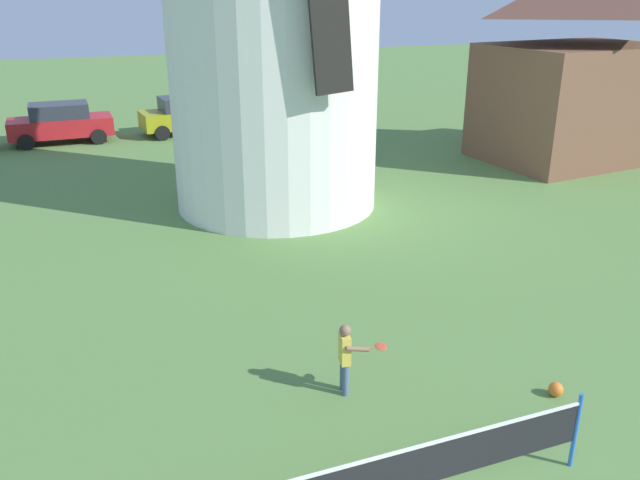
{
  "coord_description": "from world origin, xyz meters",
  "views": [
    {
      "loc": [
        -2.77,
        -3.04,
        5.85
      ],
      "look_at": [
        0.01,
        4.17,
        2.83
      ],
      "focal_mm": 36.5,
      "sensor_mm": 36.0,
      "label": 1
    }
  ],
  "objects_px": {
    "player_far": "(346,355)",
    "parked_car_red": "(60,122)",
    "tennis_net": "(384,476)",
    "parked_car_green": "(302,109)",
    "stray_ball": "(556,389)",
    "chapel": "(578,66)",
    "parked_car_mustard": "(188,115)"
  },
  "relations": [
    {
      "from": "parked_car_red",
      "to": "chapel",
      "type": "bearing_deg",
      "value": -28.62
    },
    {
      "from": "player_far",
      "to": "parked_car_red",
      "type": "height_order",
      "value": "parked_car_red"
    },
    {
      "from": "parked_car_mustard",
      "to": "chapel",
      "type": "bearing_deg",
      "value": -37.44
    },
    {
      "from": "tennis_net",
      "to": "parked_car_green",
      "type": "bearing_deg",
      "value": 72.67
    },
    {
      "from": "parked_car_mustard",
      "to": "parked_car_green",
      "type": "bearing_deg",
      "value": -4.82
    },
    {
      "from": "parked_car_red",
      "to": "parked_car_green",
      "type": "bearing_deg",
      "value": -2.94
    },
    {
      "from": "player_far",
      "to": "parked_car_mustard",
      "type": "height_order",
      "value": "parked_car_mustard"
    },
    {
      "from": "stray_ball",
      "to": "parked_car_red",
      "type": "xyz_separation_m",
      "value": [
        -6.74,
        21.19,
        0.7
      ]
    },
    {
      "from": "tennis_net",
      "to": "stray_ball",
      "type": "distance_m",
      "value": 3.88
    },
    {
      "from": "tennis_net",
      "to": "parked_car_green",
      "type": "xyz_separation_m",
      "value": [
        6.87,
        22.01,
        0.12
      ]
    },
    {
      "from": "parked_car_green",
      "to": "chapel",
      "type": "distance_m",
      "value": 11.55
    },
    {
      "from": "chapel",
      "to": "parked_car_red",
      "type": "bearing_deg",
      "value": 151.38
    },
    {
      "from": "stray_ball",
      "to": "tennis_net",
      "type": "bearing_deg",
      "value": -159.72
    },
    {
      "from": "parked_car_red",
      "to": "parked_car_green",
      "type": "height_order",
      "value": "same"
    },
    {
      "from": "stray_ball",
      "to": "parked_car_mustard",
      "type": "relative_size",
      "value": 0.06
    },
    {
      "from": "parked_car_mustard",
      "to": "tennis_net",
      "type": "bearing_deg",
      "value": -94.81
    },
    {
      "from": "parked_car_red",
      "to": "tennis_net",
      "type": "bearing_deg",
      "value": -82.07
    },
    {
      "from": "player_far",
      "to": "parked_car_mustard",
      "type": "xyz_separation_m",
      "value": [
        1.24,
        19.86,
        0.15
      ]
    },
    {
      "from": "parked_car_mustard",
      "to": "player_far",
      "type": "bearing_deg",
      "value": -93.57
    },
    {
      "from": "parked_car_green",
      "to": "chapel",
      "type": "xyz_separation_m",
      "value": [
        7.06,
        -8.8,
        2.47
      ]
    },
    {
      "from": "player_far",
      "to": "parked_car_red",
      "type": "relative_size",
      "value": 0.3
    },
    {
      "from": "parked_car_mustard",
      "to": "stray_ball",
      "type": "bearing_deg",
      "value": -85.35
    },
    {
      "from": "parked_car_green",
      "to": "parked_car_mustard",
      "type": "bearing_deg",
      "value": 175.18
    },
    {
      "from": "parked_car_red",
      "to": "chapel",
      "type": "relative_size",
      "value": 0.52
    },
    {
      "from": "stray_ball",
      "to": "parked_car_mustard",
      "type": "xyz_separation_m",
      "value": [
        -1.71,
        21.1,
        0.69
      ]
    },
    {
      "from": "parked_car_green",
      "to": "chapel",
      "type": "relative_size",
      "value": 0.57
    },
    {
      "from": "parked_car_green",
      "to": "stray_ball",
      "type": "bearing_deg",
      "value": -98.97
    },
    {
      "from": "player_far",
      "to": "stray_ball",
      "type": "bearing_deg",
      "value": -22.85
    },
    {
      "from": "tennis_net",
      "to": "chapel",
      "type": "distance_m",
      "value": 19.37
    },
    {
      "from": "tennis_net",
      "to": "chapel",
      "type": "bearing_deg",
      "value": 43.5
    },
    {
      "from": "stray_ball",
      "to": "player_far",
      "type": "bearing_deg",
      "value": 157.15
    },
    {
      "from": "parked_car_red",
      "to": "parked_car_mustard",
      "type": "distance_m",
      "value": 5.03
    }
  ]
}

